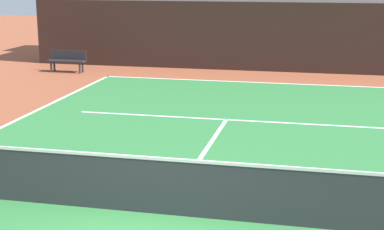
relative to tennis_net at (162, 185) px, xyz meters
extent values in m
plane|color=brown|center=(0.00, 0.00, -0.51)|extent=(80.00, 80.00, 0.00)
cube|color=#2D7238|center=(0.00, 0.00, -0.50)|extent=(11.00, 24.00, 0.01)
cube|color=white|center=(0.00, 11.95, -0.50)|extent=(11.00, 0.10, 0.00)
cube|color=white|center=(0.00, 6.40, -0.50)|extent=(8.26, 0.10, 0.00)
cube|color=white|center=(0.00, 3.20, -0.50)|extent=(0.10, 6.40, 0.00)
cube|color=black|center=(0.00, 14.62, 0.84)|extent=(18.98, 0.30, 2.70)
cube|color=#9E9E99|center=(0.00, 15.97, 1.04)|extent=(18.98, 2.40, 3.09)
cube|color=#9E9E99|center=(0.00, 18.37, 1.39)|extent=(18.98, 2.40, 3.80)
cube|color=#333338|center=(0.00, 0.00, -0.04)|extent=(10.90, 0.02, 0.92)
cube|color=white|center=(0.00, 0.00, 0.45)|extent=(10.90, 0.04, 0.05)
cube|color=#232328|center=(-7.35, 12.56, -0.06)|extent=(1.50, 0.40, 0.05)
cube|color=#232328|center=(-7.35, 12.74, 0.16)|extent=(1.50, 0.04, 0.36)
cube|color=#2D2D33|center=(-7.95, 12.42, -0.30)|extent=(0.06, 0.06, 0.42)
cube|color=#2D2D33|center=(-6.75, 12.42, -0.30)|extent=(0.06, 0.06, 0.42)
cube|color=#2D2D33|center=(-7.95, 12.70, -0.30)|extent=(0.06, 0.06, 0.42)
cube|color=#2D2D33|center=(-6.75, 12.70, -0.30)|extent=(0.06, 0.06, 0.42)
camera|label=1|loc=(2.41, -8.57, 3.36)|focal=54.78mm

